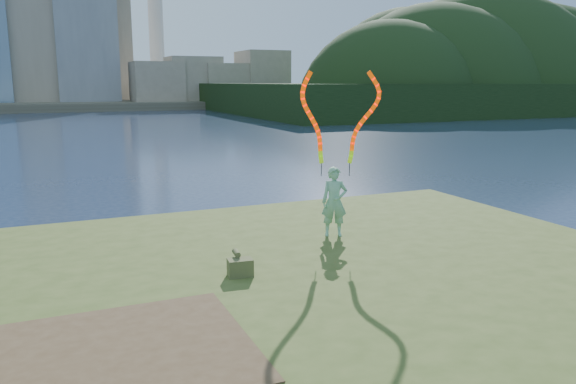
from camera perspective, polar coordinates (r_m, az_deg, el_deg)
name	(u,v)px	position (r m, az deg, el deg)	size (l,w,h in m)	color
ground	(220,298)	(11.34, -6.92, -10.68)	(320.00, 320.00, 0.00)	#1B2944
grassy_knoll	(261,328)	(9.20, -2.77, -13.67)	(20.00, 18.00, 0.80)	#3C4D1B
dirt_patch	(124,351)	(7.74, -16.28, -15.28)	(3.20, 3.00, 0.02)	#47331E
far_shore	(62,103)	(105.23, -22.00, 8.35)	(320.00, 40.00, 1.20)	#4C4637
wooded_hill	(476,108)	(93.98, 18.54, 8.07)	(78.00, 50.00, 63.00)	black
woman_with_ribbons	(335,173)	(12.44, 4.80, 1.96)	(1.87, 0.82, 3.95)	#1B773B
canvas_bag	(240,266)	(10.10, -4.90, -7.54)	(0.47, 0.53, 0.42)	#4A4F29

